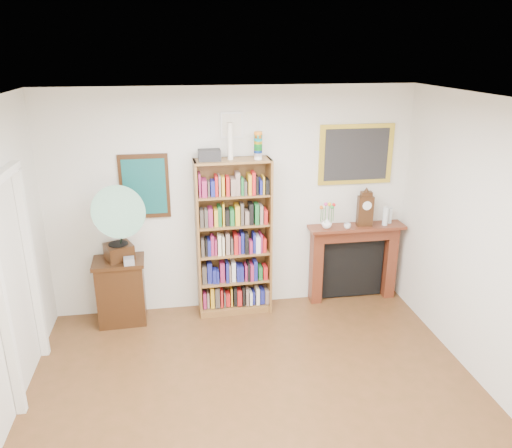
{
  "coord_description": "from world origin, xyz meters",
  "views": [
    {
      "loc": [
        -0.66,
        -3.37,
        3.21
      ],
      "look_at": [
        0.15,
        1.6,
        1.42
      ],
      "focal_mm": 35.0,
      "sensor_mm": 36.0,
      "label": 1
    }
  ],
  "objects_px": {
    "teacup": "(347,226)",
    "bottle_left": "(385,216)",
    "gramophone": "(114,220)",
    "flower_vase": "(327,223)",
    "fireplace": "(353,256)",
    "side_cabinet": "(121,291)",
    "cd_stack": "(129,261)",
    "mantel_clock": "(365,209)",
    "bookshelf": "(234,230)",
    "bottle_right": "(390,216)"
  },
  "relations": [
    {
      "from": "teacup",
      "to": "bottle_left",
      "type": "bearing_deg",
      "value": 6.08
    },
    {
      "from": "gramophone",
      "to": "flower_vase",
      "type": "relative_size",
      "value": 7.31
    },
    {
      "from": "fireplace",
      "to": "side_cabinet",
      "type": "bearing_deg",
      "value": -177.4
    },
    {
      "from": "gramophone",
      "to": "flower_vase",
      "type": "distance_m",
      "value": 2.58
    },
    {
      "from": "side_cabinet",
      "to": "teacup",
      "type": "height_order",
      "value": "teacup"
    },
    {
      "from": "cd_stack",
      "to": "teacup",
      "type": "relative_size",
      "value": 1.35
    },
    {
      "from": "gramophone",
      "to": "flower_vase",
      "type": "height_order",
      "value": "gramophone"
    },
    {
      "from": "gramophone",
      "to": "mantel_clock",
      "type": "distance_m",
      "value": 3.07
    },
    {
      "from": "fireplace",
      "to": "teacup",
      "type": "distance_m",
      "value": 0.52
    },
    {
      "from": "cd_stack",
      "to": "teacup",
      "type": "bearing_deg",
      "value": 3.1
    },
    {
      "from": "side_cabinet",
      "to": "cd_stack",
      "type": "relative_size",
      "value": 6.83
    },
    {
      "from": "bookshelf",
      "to": "gramophone",
      "type": "distance_m",
      "value": 1.42
    },
    {
      "from": "gramophone",
      "to": "mantel_clock",
      "type": "bearing_deg",
      "value": -19.13
    },
    {
      "from": "teacup",
      "to": "bottle_right",
      "type": "distance_m",
      "value": 0.63
    },
    {
      "from": "bookshelf",
      "to": "bottle_right",
      "type": "relative_size",
      "value": 11.37
    },
    {
      "from": "mantel_clock",
      "to": "gramophone",
      "type": "bearing_deg",
      "value": -171.23
    },
    {
      "from": "flower_vase",
      "to": "bottle_right",
      "type": "bearing_deg",
      "value": 3.9
    },
    {
      "from": "bookshelf",
      "to": "bottle_right",
      "type": "bearing_deg",
      "value": -0.13
    },
    {
      "from": "fireplace",
      "to": "mantel_clock",
      "type": "xyz_separation_m",
      "value": [
        0.09,
        -0.06,
        0.66
      ]
    },
    {
      "from": "bottle_right",
      "to": "bottle_left",
      "type": "bearing_deg",
      "value": -142.9
    },
    {
      "from": "cd_stack",
      "to": "teacup",
      "type": "distance_m",
      "value": 2.7
    },
    {
      "from": "gramophone",
      "to": "cd_stack",
      "type": "xyz_separation_m",
      "value": [
        0.13,
        -0.02,
        -0.51
      ]
    },
    {
      "from": "bottle_left",
      "to": "gramophone",
      "type": "bearing_deg",
      "value": -176.88
    },
    {
      "from": "flower_vase",
      "to": "fireplace",
      "type": "bearing_deg",
      "value": 10.5
    },
    {
      "from": "side_cabinet",
      "to": "flower_vase",
      "type": "bearing_deg",
      "value": -0.78
    },
    {
      "from": "teacup",
      "to": "bottle_left",
      "type": "relative_size",
      "value": 0.37
    },
    {
      "from": "bookshelf",
      "to": "bottle_right",
      "type": "xyz_separation_m",
      "value": [
        2.05,
        0.07,
        0.05
      ]
    },
    {
      "from": "mantel_clock",
      "to": "bottle_left",
      "type": "xyz_separation_m",
      "value": [
        0.27,
        -0.03,
        -0.1
      ]
    },
    {
      "from": "bookshelf",
      "to": "mantel_clock",
      "type": "height_order",
      "value": "bookshelf"
    },
    {
      "from": "bookshelf",
      "to": "side_cabinet",
      "type": "height_order",
      "value": "bookshelf"
    },
    {
      "from": "bottle_right",
      "to": "flower_vase",
      "type": "bearing_deg",
      "value": -176.1
    },
    {
      "from": "fireplace",
      "to": "bottle_right",
      "type": "relative_size",
      "value": 6.23
    },
    {
      "from": "fireplace",
      "to": "cd_stack",
      "type": "bearing_deg",
      "value": -174.42
    },
    {
      "from": "bookshelf",
      "to": "cd_stack",
      "type": "relative_size",
      "value": 18.94
    },
    {
      "from": "gramophone",
      "to": "bottle_right",
      "type": "xyz_separation_m",
      "value": [
        3.42,
        0.25,
        -0.22
      ]
    },
    {
      "from": "flower_vase",
      "to": "teacup",
      "type": "bearing_deg",
      "value": -14.53
    },
    {
      "from": "teacup",
      "to": "flower_vase",
      "type": "bearing_deg",
      "value": 165.47
    },
    {
      "from": "flower_vase",
      "to": "teacup",
      "type": "relative_size",
      "value": 1.5
    },
    {
      "from": "mantel_clock",
      "to": "bottle_right",
      "type": "distance_m",
      "value": 0.38
    },
    {
      "from": "fireplace",
      "to": "bottle_right",
      "type": "distance_m",
      "value": 0.7
    },
    {
      "from": "bookshelf",
      "to": "fireplace",
      "type": "height_order",
      "value": "bookshelf"
    },
    {
      "from": "bottle_left",
      "to": "teacup",
      "type": "bearing_deg",
      "value": -173.92
    },
    {
      "from": "side_cabinet",
      "to": "cd_stack",
      "type": "bearing_deg",
      "value": -47.3
    },
    {
      "from": "flower_vase",
      "to": "side_cabinet",
      "type": "bearing_deg",
      "value": -178.47
    },
    {
      "from": "gramophone",
      "to": "bookshelf",
      "type": "bearing_deg",
      "value": -15.64
    },
    {
      "from": "bookshelf",
      "to": "teacup",
      "type": "height_order",
      "value": "bookshelf"
    },
    {
      "from": "fireplace",
      "to": "gramophone",
      "type": "bearing_deg",
      "value": -175.04
    },
    {
      "from": "fireplace",
      "to": "mantel_clock",
      "type": "height_order",
      "value": "mantel_clock"
    },
    {
      "from": "gramophone",
      "to": "teacup",
      "type": "bearing_deg",
      "value": -20.43
    },
    {
      "from": "bottle_left",
      "to": "bookshelf",
      "type": "bearing_deg",
      "value": -179.89
    }
  ]
}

